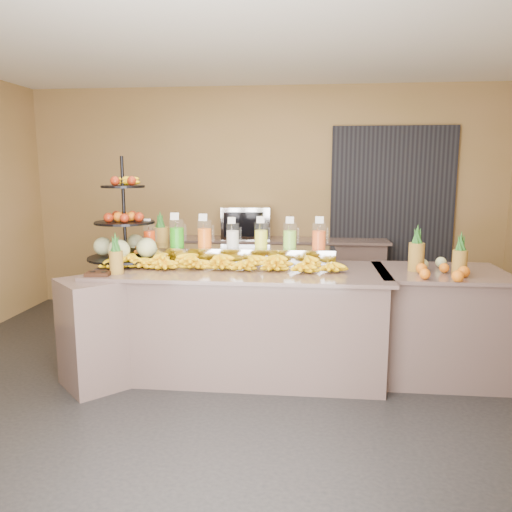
% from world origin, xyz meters
% --- Properties ---
extents(ground, '(6.00, 6.00, 0.00)m').
position_xyz_m(ground, '(0.00, 0.00, 0.00)').
color(ground, black).
rests_on(ground, ground).
extents(room_envelope, '(6.04, 5.02, 2.82)m').
position_xyz_m(room_envelope, '(0.19, 0.79, 1.88)').
color(room_envelope, olive).
rests_on(room_envelope, ground).
extents(buffet_counter, '(2.75, 1.25, 0.93)m').
position_xyz_m(buffet_counter, '(-0.12, 0.26, 0.47)').
color(buffet_counter, gray).
rests_on(buffet_counter, ground).
extents(right_counter, '(1.08, 0.88, 0.93)m').
position_xyz_m(right_counter, '(1.70, 0.40, 0.47)').
color(right_counter, gray).
rests_on(right_counter, ground).
extents(back_ledge, '(3.10, 0.55, 0.93)m').
position_xyz_m(back_ledge, '(0.00, 2.25, 0.47)').
color(back_ledge, gray).
rests_on(back_ledge, ground).
extents(pitcher_tray, '(1.85, 0.30, 0.15)m').
position_xyz_m(pitcher_tray, '(-0.11, 0.58, 1.01)').
color(pitcher_tray, gray).
rests_on(pitcher_tray, buffet_counter).
extents(juice_pitcher_orange_a, '(0.11, 0.11, 0.26)m').
position_xyz_m(juice_pitcher_orange_a, '(-0.89, 0.58, 1.17)').
color(juice_pitcher_orange_a, silver).
rests_on(juice_pitcher_orange_a, pitcher_tray).
extents(juice_pitcher_green, '(0.13, 0.14, 0.32)m').
position_xyz_m(juice_pitcher_green, '(-0.63, 0.58, 1.19)').
color(juice_pitcher_green, silver).
rests_on(juice_pitcher_green, pitcher_tray).
extents(juice_pitcher_orange_b, '(0.13, 0.13, 0.32)m').
position_xyz_m(juice_pitcher_orange_b, '(-0.37, 0.58, 1.19)').
color(juice_pitcher_orange_b, silver).
rests_on(juice_pitcher_orange_b, pitcher_tray).
extents(juice_pitcher_milk, '(0.12, 0.12, 0.29)m').
position_xyz_m(juice_pitcher_milk, '(-0.11, 0.58, 1.18)').
color(juice_pitcher_milk, silver).
rests_on(juice_pitcher_milk, pitcher_tray).
extents(juice_pitcher_lemon, '(0.12, 0.13, 0.30)m').
position_xyz_m(juice_pitcher_lemon, '(0.15, 0.58, 1.18)').
color(juice_pitcher_lemon, silver).
rests_on(juice_pitcher_lemon, pitcher_tray).
extents(juice_pitcher_lime, '(0.12, 0.13, 0.30)m').
position_xyz_m(juice_pitcher_lime, '(0.41, 0.58, 1.18)').
color(juice_pitcher_lime, silver).
rests_on(juice_pitcher_lime, pitcher_tray).
extents(juice_pitcher_orange_c, '(0.12, 0.13, 0.30)m').
position_xyz_m(juice_pitcher_orange_c, '(0.67, 0.58, 1.18)').
color(juice_pitcher_orange_c, silver).
rests_on(juice_pitcher_orange_c, pitcher_tray).
extents(banana_heap, '(2.15, 0.19, 0.18)m').
position_xyz_m(banana_heap, '(-0.17, 0.28, 1.01)').
color(banana_heap, yellow).
rests_on(banana_heap, buffet_counter).
extents(fruit_stand, '(0.87, 0.87, 0.96)m').
position_xyz_m(fruit_stand, '(-1.03, 0.46, 1.17)').
color(fruit_stand, black).
rests_on(fruit_stand, buffet_counter).
extents(condiment_caddy, '(0.20, 0.16, 0.03)m').
position_xyz_m(condiment_caddy, '(-1.11, -0.08, 0.94)').
color(condiment_caddy, black).
rests_on(condiment_caddy, buffet_counter).
extents(pineapple_left_a, '(0.11, 0.11, 0.35)m').
position_xyz_m(pineapple_left_a, '(-0.99, 0.01, 1.05)').
color(pineapple_left_a, brown).
rests_on(pineapple_left_a, buffet_counter).
extents(pineapple_left_b, '(0.16, 0.16, 0.45)m').
position_xyz_m(pineapple_left_b, '(-0.85, 0.80, 1.10)').
color(pineapple_left_b, brown).
rests_on(pineapple_left_b, buffet_counter).
extents(right_fruit_pile, '(0.45, 0.43, 0.24)m').
position_xyz_m(right_fruit_pile, '(1.63, 0.24, 1.01)').
color(right_fruit_pile, brown).
rests_on(right_fruit_pile, right_counter).
extents(oven_warmer, '(0.63, 0.47, 0.39)m').
position_xyz_m(oven_warmer, '(-0.20, 2.25, 1.13)').
color(oven_warmer, gray).
rests_on(oven_warmer, back_ledge).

